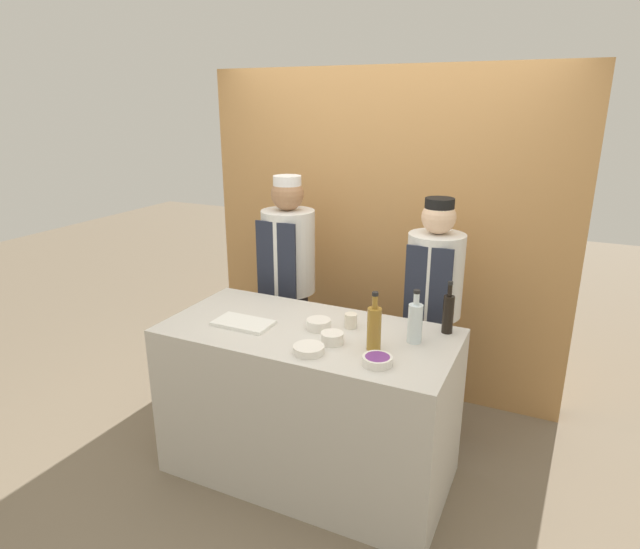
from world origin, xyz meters
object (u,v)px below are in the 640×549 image
Objects in this scene: cutting_board at (243,323)px; bottle_clear at (415,322)px; chef_left at (289,283)px; sauce_bowl_yellow at (332,337)px; sauce_bowl_white at (309,349)px; bottle_vinegar at (374,327)px; sauce_bowl_green at (319,324)px; sauce_bowl_purple at (377,360)px; cup_cream at (351,321)px; chef_right at (432,311)px; bottle_soy at (448,313)px.

bottle_clear reaches higher than cutting_board.
chef_left is (-1.11, 0.65, -0.14)m from bottle_clear.
sauce_bowl_yellow is 1.11m from chef_left.
bottle_vinegar reaches higher than sauce_bowl_white.
sauce_bowl_yellow is 0.17m from sauce_bowl_white.
sauce_bowl_green is at bearing 136.56° from sauce_bowl_yellow.
sauce_bowl_green is 0.41× the size of cutting_board.
cup_cream reaches higher than sauce_bowl_purple.
chef_right is at bearing 43.30° from cutting_board.
sauce_bowl_purple is at bearing -9.00° from cutting_board.
chef_left is (-0.58, 0.71, -0.06)m from sauce_bowl_green.
cup_cream is (0.57, 0.23, 0.03)m from cutting_board.
sauce_bowl_purple is at bearing -112.90° from bottle_soy.
bottle_vinegar is 0.86m from chef_right.
bottle_clear is 0.39m from cup_cream.
sauce_bowl_purple is at bearing -105.43° from bottle_clear.
cutting_board is (-0.56, 0.01, -0.02)m from sauce_bowl_yellow.
sauce_bowl_yellow is 0.36× the size of cutting_board.
chef_right is at bearing 68.73° from sauce_bowl_white.
bottle_vinegar is 0.31m from cup_cream.
bottle_vinegar is 3.81× the size of cup_cream.
bottle_clear is at bearing -5.10° from cup_cream.
sauce_bowl_green is 0.46× the size of bottle_soy.
sauce_bowl_purple is 1.80× the size of cup_cream.
sauce_bowl_yellow is at bearing 69.42° from sauce_bowl_white.
sauce_bowl_green is 0.86m from chef_right.
sauce_bowl_purple is 0.58m from bottle_soy.
chef_right is (-0.06, 0.65, -0.18)m from bottle_clear.
cutting_board is 0.79m from bottle_vinegar.
bottle_soy is at bearing 56.25° from bottle_clear.
chef_right is (0.48, 0.71, -0.10)m from sauce_bowl_green.
chef_left is 1.05m from chef_right.
cutting_board is at bearing -136.70° from chef_right.
sauce_bowl_green reaches higher than sauce_bowl_purple.
chef_left is (-0.72, 0.85, -0.06)m from sauce_bowl_yellow.
bottle_clear is at bearing 46.96° from bottle_vinegar.
cup_cream is 0.05× the size of chef_left.
bottle_vinegar reaches higher than bottle_clear.
sauce_bowl_purple is 0.20m from bottle_vinegar.
sauce_bowl_yellow is at bearing -0.56° from cutting_board.
sauce_bowl_white is 0.35m from bottle_vinegar.
sauce_bowl_yellow reaches higher than sauce_bowl_white.
chef_left is at bearing 100.61° from cutting_board.
bottle_soy is 0.53m from chef_right.
chef_right is at bearing 82.55° from bottle_vinegar.
cup_cream is (-0.51, -0.16, -0.08)m from bottle_soy.
sauce_bowl_yellow reaches higher than sauce_bowl_green.
bottle_vinegar is at bearing 1.18° from cutting_board.
bottle_soy is at bearing 17.72° from cup_cream.
cup_cream is at bearing 135.16° from bottle_vinegar.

